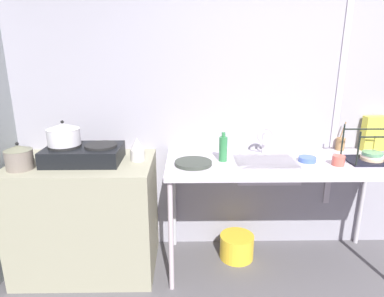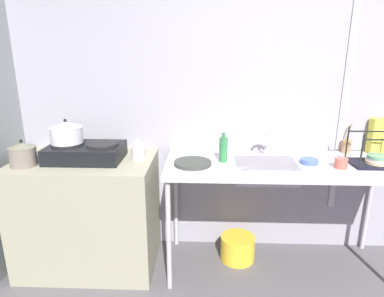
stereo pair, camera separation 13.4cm
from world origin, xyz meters
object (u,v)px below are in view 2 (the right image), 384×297
Objects in this scene: utensil_jar at (346,146)px; percolator at (138,149)px; frying_pan at (193,163)px; dish_rack at (377,160)px; stove at (86,152)px; cereal_box at (381,136)px; bottle_by_sink at (223,149)px; faucet at (267,138)px; bucket_on_floor at (238,248)px; pot_beside_stove at (23,154)px; pot_on_left_burner at (66,132)px; cup_by_rack at (341,163)px; sink_basin at (265,170)px; small_bowl_on_drainboard at (309,161)px.

percolator is at bearing -171.44° from utensil_jar.
frying_pan is 0.73× the size of dish_rack.
stove is at bearing 179.47° from dish_rack.
bottle_by_sink is at bearing -173.31° from cereal_box.
percolator is 1.01m from faucet.
cereal_box is (1.51, 0.35, 0.13)m from frying_pan.
stove is at bearing -173.83° from faucet.
bottle_by_sink is at bearing -1.87° from percolator.
dish_rack reaches higher than bucket_on_floor.
pot_beside_stove is at bearing -170.21° from utensil_jar.
cup_by_rack is (2.01, -0.11, -0.18)m from pot_on_left_burner.
pot_beside_stove is at bearing -160.06° from stove.
bottle_by_sink is (0.23, 0.09, 0.08)m from frying_pan.
pot_on_left_burner is 2.48m from cereal_box.
pot_beside_stove is 2.50m from utensil_jar.
sink_basin is at bearing -2.01° from bottle_by_sink.
sink_basin is at bearing -168.94° from cereal_box.
dish_rack is at bearing -0.13° from small_bowl_on_drainboard.
utensil_jar is (0.69, 0.28, 0.12)m from sink_basin.
pot_beside_stove is at bearing -167.70° from percolator.
pot_on_left_burner is 2.22m from utensil_jar.
small_bowl_on_drainboard is (1.81, -0.02, -0.20)m from pot_on_left_burner.
sink_basin is at bearing 7.77° from frying_pan.
percolator is 0.47× the size of dish_rack.
pot_on_left_burner reaches higher than faucet.
bucket_on_floor is at bearing 164.16° from cup_by_rack.
cup_by_rack is 0.60m from cereal_box.
pot_beside_stove reaches higher than percolator.
utensil_jar reaches higher than pot_beside_stove.
dish_rack is 0.49m from small_bowl_on_drainboard.
bottle_by_sink is 1.05m from utensil_jar.
cup_by_rack is 0.43m from utensil_jar.
cereal_box is at bearing 7.49° from faucet.
cereal_box is (0.16, 0.29, 0.11)m from dish_rack.
faucet is 0.80× the size of bucket_on_floor.
pot_beside_stove is at bearing -178.95° from cup_by_rack.
faucet is at bearing 80.05° from sink_basin.
bottle_by_sink is (-1.12, 0.03, 0.06)m from dish_rack.
dish_rack is (2.17, -0.02, -0.03)m from stove.
cup_by_rack is at bearing -163.78° from dish_rack.
small_bowl_on_drainboard is 0.64m from bottle_by_sink.
cereal_box is 1.01× the size of bucket_on_floor.
stove is 2.82× the size of pot_beside_stove.
dish_rack is (2.30, -0.02, -0.18)m from pot_on_left_burner.
sink_basin is at bearing 168.84° from cup_by_rack.
faucet reaches higher than stove.
stove is 2.03× the size of frying_pan.
frying_pan reaches higher than sink_basin.
utensil_jar is at bearing 7.69° from stove.
pot_on_left_burner is at bearing 28.39° from pot_beside_stove.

